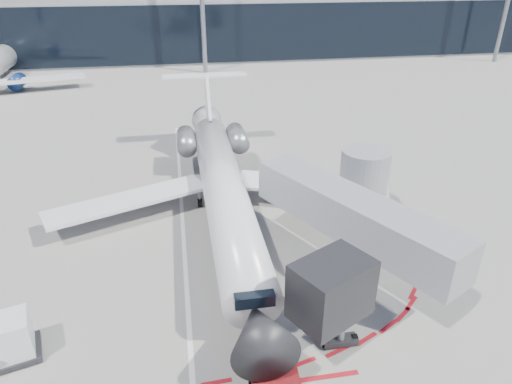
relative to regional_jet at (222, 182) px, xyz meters
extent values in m
plane|color=slate|center=(-2.84, -3.08, -2.42)|extent=(260.00, 260.00, 0.00)
cube|color=silver|center=(-2.84, -1.08, -2.42)|extent=(0.25, 40.00, 0.01)
cube|color=#979A9D|center=(-2.84, 61.92, 2.58)|extent=(150.00, 24.00, 10.00)
cube|color=black|center=(-2.84, 49.87, 2.58)|extent=(150.00, 0.20, 9.00)
cube|color=#9B9EA4|center=(6.16, -7.58, 1.18)|extent=(8.22, 12.61, 2.30)
cube|color=black|center=(3.11, -13.31, 1.18)|extent=(3.86, 3.44, 2.60)
cylinder|color=gray|center=(3.91, -12.91, -1.22)|extent=(0.36, 0.36, 2.40)
cube|color=black|center=(3.91, -12.91, -2.20)|extent=(1.60, 0.60, 0.30)
cylinder|color=#9B9EA4|center=(9.21, -1.84, -0.02)|extent=(3.20, 3.20, 4.80)
cylinder|color=black|center=(9.21, -1.84, -2.17)|extent=(4.00, 4.00, 0.50)
cylinder|color=silver|center=(0.00, -1.19, -0.03)|extent=(2.75, 22.38, 2.75)
cone|color=black|center=(0.00, -13.81, -0.03)|extent=(2.75, 2.85, 2.75)
cone|color=silver|center=(0.00, 11.83, -0.03)|extent=(2.75, 3.66, 2.75)
cube|color=black|center=(0.00, -12.18, 0.53)|extent=(1.73, 1.42, 0.56)
cube|color=silver|center=(-6.31, 0.33, -0.95)|extent=(10.90, 6.46, 0.32)
cube|color=silver|center=(6.31, 0.33, -0.95)|extent=(10.90, 6.46, 0.32)
cube|color=silver|center=(0.00, 10.81, 2.41)|extent=(0.25, 4.77, 4.86)
cube|color=silver|center=(0.00, 12.94, 4.24)|extent=(7.32, 1.63, 0.16)
cylinder|color=slate|center=(-2.09, 7.76, 0.22)|extent=(1.53, 3.46, 1.53)
cylinder|color=slate|center=(2.09, 7.76, 0.22)|extent=(1.53, 3.46, 1.53)
cylinder|color=black|center=(0.00, -10.55, -2.14)|extent=(0.22, 0.57, 0.57)
cylinder|color=black|center=(-1.53, 1.35, -2.10)|extent=(0.31, 0.65, 0.65)
cylinder|color=black|center=(1.53, 1.35, -2.10)|extent=(0.31, 0.65, 0.65)
cylinder|color=gray|center=(0.00, -10.55, -1.87)|extent=(0.18, 0.18, 1.12)
cylinder|color=gray|center=(0.48, -13.86, -2.09)|extent=(0.19, 2.49, 0.10)
cylinder|color=black|center=(1.35, -14.95, -2.12)|extent=(0.29, 0.62, 0.61)
cube|color=black|center=(-10.54, -11.13, -2.22)|extent=(2.66, 2.43, 0.25)
cube|color=silver|center=(-10.54, -11.13, -1.22)|extent=(2.17, 2.09, 1.79)
cylinder|color=black|center=(-9.48, -11.58, -2.31)|extent=(0.17, 0.25, 0.22)
cylinder|color=black|center=(-9.88, -10.19, -2.31)|extent=(0.17, 0.25, 0.22)
cone|color=#FF5105|center=(-0.37, -12.05, -2.15)|extent=(0.40, 0.40, 0.55)
camera|label=1|loc=(-2.54, -27.46, 13.29)|focal=32.00mm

